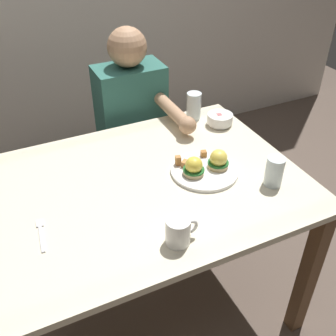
{
  "coord_description": "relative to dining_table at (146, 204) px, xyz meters",
  "views": [
    {
      "loc": [
        -0.44,
        -1.13,
        1.68
      ],
      "look_at": [
        0.1,
        0.0,
        0.78
      ],
      "focal_mm": 42.6,
      "sensor_mm": 36.0,
      "label": 1
    }
  ],
  "objects": [
    {
      "name": "fork",
      "position": [
        -0.42,
        -0.1,
        0.11
      ],
      "size": [
        0.03,
        0.16,
        0.0
      ],
      "color": "silver",
      "rests_on": "dining_table"
    },
    {
      "name": "ground_plane",
      "position": [
        0.0,
        0.0,
        -0.63
      ],
      "size": [
        6.0,
        6.0,
        0.0
      ],
      "primitive_type": "plane",
      "color": "brown"
    },
    {
      "name": "coffee_mug",
      "position": [
        -0.02,
        -0.33,
        0.16
      ],
      "size": [
        0.11,
        0.08,
        0.09
      ],
      "color": "white",
      "rests_on": "dining_table"
    },
    {
      "name": "water_glass_far",
      "position": [
        0.41,
        0.37,
        0.16
      ],
      "size": [
        0.07,
        0.07,
        0.13
      ],
      "color": "silver",
      "rests_on": "dining_table"
    },
    {
      "name": "fruit_bowl",
      "position": [
        0.49,
        0.26,
        0.14
      ],
      "size": [
        0.12,
        0.12,
        0.06
      ],
      "color": "white",
      "rests_on": "dining_table"
    },
    {
      "name": "dining_table",
      "position": [
        0.0,
        0.0,
        0.0
      ],
      "size": [
        1.2,
        0.9,
        0.74
      ],
      "color": "beige",
      "rests_on": "ground_plane"
    },
    {
      "name": "eggs_benedict_plate",
      "position": [
        0.24,
        -0.04,
        0.13
      ],
      "size": [
        0.27,
        0.27,
        0.09
      ],
      "color": "white",
      "rests_on": "dining_table"
    },
    {
      "name": "diner_person",
      "position": [
        0.18,
        0.6,
        0.02
      ],
      "size": [
        0.34,
        0.54,
        1.14
      ],
      "color": "#33333D",
      "rests_on": "ground_plane"
    },
    {
      "name": "water_glass_near",
      "position": [
        0.43,
        -0.21,
        0.16
      ],
      "size": [
        0.07,
        0.07,
        0.12
      ],
      "color": "silver",
      "rests_on": "dining_table"
    }
  ]
}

